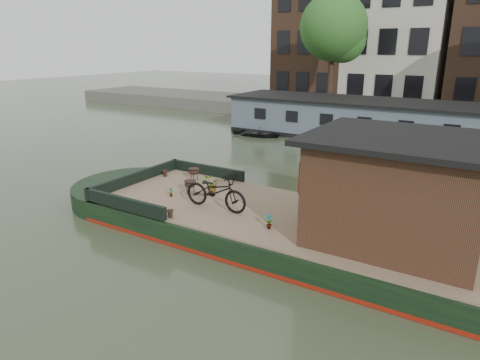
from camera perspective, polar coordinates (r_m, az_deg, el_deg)
The scene contains 18 objects.
ground at distance 11.39m, azimuth 8.49°, elevation -8.27°, with size 120.00×120.00×0.00m, color #363F28.
houseboat_hull at distance 11.81m, azimuth 2.59°, elevation -5.68°, with size 14.01×4.02×0.60m.
houseboat_deck at distance 11.14m, azimuth 8.63°, elevation -5.37°, with size 11.80×3.80×0.05m, color #8A6F55.
bow_bulwark at distance 13.70m, azimuth -11.14°, elevation -0.22°, with size 3.00×4.00×0.35m.
cabin at distance 10.12m, azimuth 20.37°, elevation -1.09°, with size 4.00×3.50×2.42m.
bicycle at distance 11.57m, azimuth -3.25°, elevation -1.51°, with size 0.67×1.92×1.01m, color black.
potted_plant_a at distance 10.43m, azimuth 3.87°, elevation -5.51°, with size 0.20×0.14×0.39m, color #973D2B.
potted_plant_c at distance 12.87m, azimuth -3.84°, elevation -0.71°, with size 0.46×0.40×0.51m, color #9C382D.
potted_plant_e at distance 12.77m, azimuth -9.21°, elevation -1.59°, with size 0.15×0.10×0.28m, color brown.
brazier_front at distance 12.91m, azimuth -6.66°, elevation -0.96°, with size 0.38×0.38×0.41m, color black, non-canonical shape.
brazier_rear at distance 14.19m, azimuth -6.16°, elevation 0.76°, with size 0.38×0.38×0.41m, color black, non-canonical shape.
bollard_port at distance 14.79m, azimuth -9.97°, elevation 0.88°, with size 0.18×0.18×0.21m, color black.
bollard_stbd at distance 11.25m, azimuth -9.28°, elevation -4.47°, with size 0.18×0.18×0.21m, color black.
dinghy at distance 24.54m, azimuth 2.32°, elevation 6.63°, with size 2.11×2.95×0.61m, color black.
far_houseboat at distance 24.15m, azimuth 22.11°, elevation 6.79°, with size 20.40×4.40×2.11m.
quay at distance 30.58m, azimuth 24.24°, elevation 7.55°, with size 60.00×6.00×0.90m, color #47443F.
townhouse_row at distance 37.31m, azimuth 27.67°, elevation 20.20°, with size 27.25×8.00×16.50m.
tree_left at distance 30.38m, azimuth 12.64°, elevation 18.91°, with size 4.40×4.40×7.40m.
Camera 1 is at (3.92, -9.50, 4.91)m, focal length 32.00 mm.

